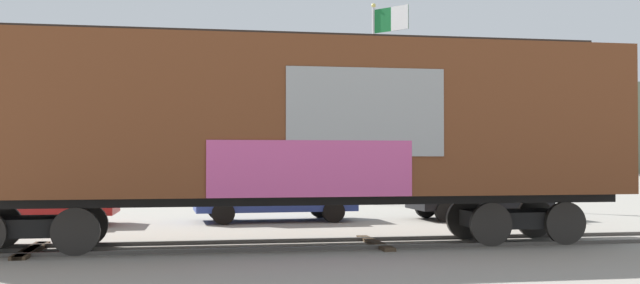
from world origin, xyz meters
name	(u,v)px	position (x,y,z in m)	size (l,w,h in m)	color
ground_plane	(297,246)	(0.00, 0.00, 0.00)	(260.00, 260.00, 0.00)	gray
track	(246,245)	(-1.08, 0.05, 0.04)	(60.00, 4.81, 0.08)	#4C4742
freight_car	(289,123)	(-0.18, 0.00, 2.61)	(14.58, 3.51, 4.52)	brown
flagpole	(382,70)	(5.81, 12.11, 5.30)	(1.07, 1.45, 7.96)	silver
hillside	(174,128)	(-0.12, 73.13, 5.22)	(112.66, 32.72, 15.16)	slate
parked_car_red	(31,196)	(-6.19, 6.11, 0.82)	(4.61, 2.25, 1.59)	#B21E1E
parked_car_blue	(272,192)	(0.49, 6.12, 0.85)	(4.65, 2.04, 1.67)	navy
parked_car_black	(478,191)	(6.69, 5.38, 0.86)	(4.14, 1.93, 1.68)	black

